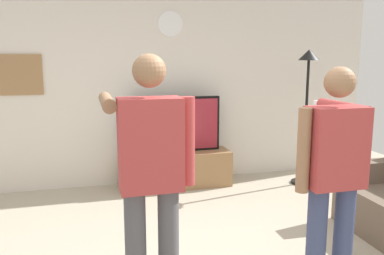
# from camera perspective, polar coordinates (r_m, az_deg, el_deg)

# --- Properties ---
(back_wall) EXTENTS (6.40, 0.10, 2.70)m
(back_wall) POSITION_cam_1_polar(r_m,az_deg,el_deg) (5.49, -5.47, 6.12)
(back_wall) COLOR silver
(back_wall) RESTS_ON ground_plane
(tv_stand) EXTENTS (1.46, 0.47, 0.47)m
(tv_stand) POSITION_cam_1_polar(r_m,az_deg,el_deg) (5.38, -2.30, -5.98)
(tv_stand) COLOR #997047
(tv_stand) RESTS_ON ground_plane
(television) EXTENTS (1.22, 0.07, 0.73)m
(television) POSITION_cam_1_polar(r_m,az_deg,el_deg) (5.30, -2.46, 0.43)
(television) COLOR black
(television) RESTS_ON tv_stand
(wall_clock) EXTENTS (0.34, 0.03, 0.34)m
(wall_clock) POSITION_cam_1_polar(r_m,az_deg,el_deg) (5.48, -3.14, 14.54)
(wall_clock) COLOR white
(framed_picture) EXTENTS (0.67, 0.04, 0.50)m
(framed_picture) POSITION_cam_1_polar(r_m,az_deg,el_deg) (5.41, -24.08, 6.88)
(framed_picture) COLOR #997047
(floor_lamp) EXTENTS (0.32, 0.32, 1.82)m
(floor_lamp) POSITION_cam_1_polar(r_m,az_deg,el_deg) (5.54, 16.13, 5.29)
(floor_lamp) COLOR black
(floor_lamp) RESTS_ON ground_plane
(person_standing_nearer_lamp) EXTENTS (0.58, 0.78, 1.74)m
(person_standing_nearer_lamp) POSITION_cam_1_polar(r_m,az_deg,el_deg) (2.60, -5.93, -6.39)
(person_standing_nearer_lamp) COLOR #4C4C51
(person_standing_nearer_lamp) RESTS_ON ground_plane
(person_standing_nearer_couch) EXTENTS (0.58, 0.78, 1.66)m
(person_standing_nearer_couch) POSITION_cam_1_polar(r_m,az_deg,el_deg) (2.98, 19.47, -5.79)
(person_standing_nearer_couch) COLOR #384266
(person_standing_nearer_couch) RESTS_ON ground_plane
(beverage_bottle) EXTENTS (0.07, 0.07, 0.32)m
(beverage_bottle) POSITION_cam_1_polar(r_m,az_deg,el_deg) (3.88, 20.95, -14.78)
(beverage_bottle) COLOR #1E5923
(beverage_bottle) RESTS_ON ground_plane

